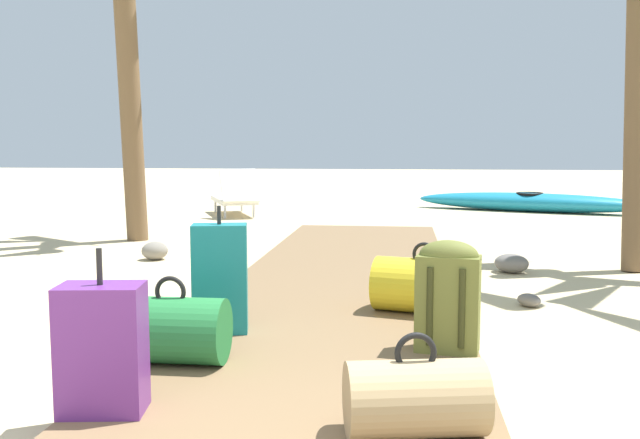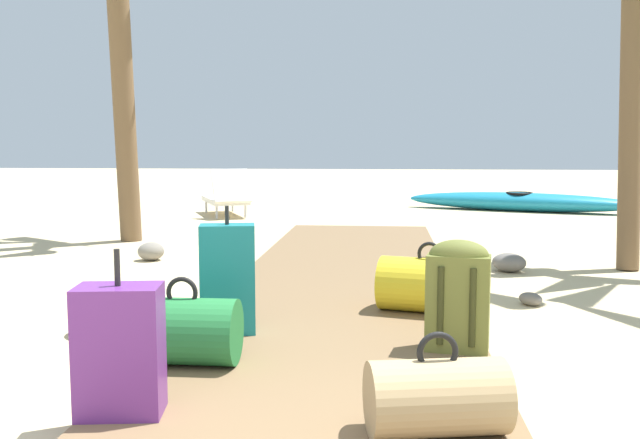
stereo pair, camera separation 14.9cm
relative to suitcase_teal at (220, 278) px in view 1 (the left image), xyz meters
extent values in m
plane|color=#D1BA8C|center=(0.59, 0.80, -0.41)|extent=(60.00, 60.00, 0.00)
cube|color=brown|center=(0.59, 1.59, -0.37)|extent=(1.81, 7.91, 0.08)
cube|color=#197A7F|center=(0.00, 0.00, 0.00)|extent=(0.35, 0.24, 0.65)
cylinder|color=black|center=(0.00, 0.00, 0.38)|extent=(0.02, 0.02, 0.11)
cube|color=#6B2D84|center=(-0.16, -1.27, -0.05)|extent=(0.37, 0.26, 0.54)
cylinder|color=black|center=(-0.16, -1.27, 0.29)|extent=(0.02, 0.02, 0.15)
cylinder|color=tan|center=(1.13, -1.35, -0.18)|extent=(0.58, 0.40, 0.30)
torus|color=black|center=(1.13, -1.35, 0.00)|extent=(0.17, 0.06, 0.16)
cylinder|color=#237538|center=(-0.10, -0.60, -0.16)|extent=(0.57, 0.34, 0.34)
torus|color=black|center=(-0.10, -0.60, 0.04)|extent=(0.16, 0.02, 0.16)
cylinder|color=gold|center=(1.23, 0.62, -0.14)|extent=(0.73, 0.51, 0.36)
torus|color=black|center=(1.23, 0.62, 0.07)|extent=(0.16, 0.06, 0.16)
cube|color=olive|center=(1.33, -0.23, -0.06)|extent=(0.36, 0.24, 0.53)
ellipsoid|color=olive|center=(1.33, -0.23, 0.20)|extent=(0.35, 0.23, 0.17)
cylinder|color=#333516|center=(1.23, -0.31, -0.06)|extent=(0.04, 0.04, 0.42)
cylinder|color=#333516|center=(1.39, -0.34, -0.06)|extent=(0.04, 0.04, 0.42)
cylinder|color=brown|center=(3.27, 2.95, 1.33)|extent=(0.21, 0.49, 3.49)
cylinder|color=brown|center=(-2.25, 4.21, 1.51)|extent=(0.26, 0.53, 3.85)
cube|color=white|center=(-1.82, 7.60, -0.15)|extent=(1.11, 1.52, 0.08)
cube|color=white|center=(-1.58, 7.05, 0.13)|extent=(0.73, 0.64, 0.54)
cylinder|color=silver|center=(-2.26, 8.02, -0.30)|extent=(0.04, 0.04, 0.22)
cylinder|color=silver|center=(-1.82, 8.21, -0.30)|extent=(0.04, 0.04, 0.22)
cylinder|color=silver|center=(-1.81, 6.99, -0.30)|extent=(0.04, 0.04, 0.22)
cylinder|color=silver|center=(-1.37, 7.18, -0.30)|extent=(0.04, 0.04, 0.22)
ellipsoid|color=teal|center=(3.38, 8.81, -0.24)|extent=(4.12, 2.00, 0.34)
torus|color=black|center=(3.38, 8.81, -0.08)|extent=(0.63, 0.63, 0.05)
ellipsoid|color=gray|center=(-1.50, 2.92, -0.31)|extent=(0.31, 0.30, 0.19)
ellipsoid|color=gray|center=(-0.92, 0.15, -0.33)|extent=(0.38, 0.40, 0.16)
ellipsoid|color=slate|center=(2.02, 1.23, -0.36)|extent=(0.23, 0.24, 0.10)
ellipsoid|color=slate|center=(2.11, 2.62, -0.32)|extent=(0.43, 0.42, 0.18)
camera|label=1|loc=(1.07, -3.90, 0.79)|focal=38.29mm
camera|label=2|loc=(0.92, -3.92, 0.79)|focal=38.29mm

